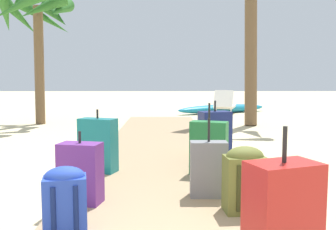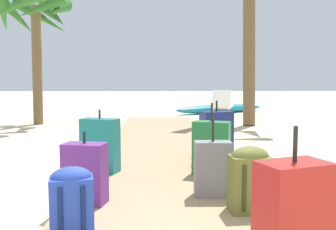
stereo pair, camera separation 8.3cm
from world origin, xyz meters
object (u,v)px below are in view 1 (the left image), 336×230
object	(u,v)px
suitcase_grey	(208,169)
backpack_olive	(245,178)
suitcase_green	(209,148)
suitcase_red	(282,223)
backpack_blue	(65,198)
lounge_chair	(225,105)
kayak	(223,109)
suitcase_navy	(215,137)
backpack_yellow	(207,135)
palm_tree_far_left	(34,19)
suitcase_teal	(98,145)
suitcase_purple	(81,173)

from	to	relation	value
suitcase_grey	backpack_olive	world-z (taller)	suitcase_grey
suitcase_green	suitcase_red	size ratio (longest dim) A/B	0.97
backpack_blue	suitcase_red	xyz separation A→B (m)	(1.34, -0.66, 0.08)
lounge_chair	kayak	bearing A→B (deg)	88.17
suitcase_grey	suitcase_navy	size ratio (longest dim) A/B	0.90
backpack_yellow	palm_tree_far_left	xyz separation A→B (m)	(-3.94, 4.42, 2.35)
backpack_blue	suitcase_navy	distance (m)	2.61
suitcase_teal	palm_tree_far_left	size ratio (longest dim) A/B	0.22
suitcase_green	suitcase_red	bearing A→B (deg)	-87.12
backpack_yellow	backpack_blue	size ratio (longest dim) A/B	1.12
suitcase_red	palm_tree_far_left	world-z (taller)	palm_tree_far_left
backpack_blue	lounge_chair	xyz separation A→B (m)	(2.75, 9.63, -0.01)
palm_tree_far_left	kayak	bearing A→B (deg)	29.31
backpack_yellow	suitcase_navy	bearing A→B (deg)	-85.70
backpack_olive	palm_tree_far_left	distance (m)	8.15
suitcase_green	suitcase_purple	size ratio (longest dim) A/B	1.28
suitcase_purple	kayak	bearing A→B (deg)	73.57
suitcase_navy	kayak	bearing A→B (deg)	80.03
kayak	suitcase_red	bearing A→B (deg)	-97.53
backpack_yellow	palm_tree_far_left	world-z (taller)	palm_tree_far_left
backpack_yellow	backpack_olive	xyz separation A→B (m)	(0.03, -2.31, 0.00)
backpack_yellow	suitcase_green	distance (m)	1.10
suitcase_grey	kayak	size ratio (longest dim) A/B	0.22
suitcase_grey	palm_tree_far_left	world-z (taller)	palm_tree_far_left
suitcase_teal	backpack_blue	bearing A→B (deg)	-87.58
suitcase_grey	lounge_chair	distance (m)	8.97
backpack_olive	suitcase_green	bearing A→B (deg)	96.83
suitcase_navy	suitcase_purple	size ratio (longest dim) A/B	1.27
suitcase_grey	suitcase_purple	size ratio (longest dim) A/B	1.15
suitcase_grey	backpack_olive	distance (m)	0.48
kayak	suitcase_teal	bearing A→B (deg)	-108.75
backpack_yellow	suitcase_grey	bearing A→B (deg)	-96.44
suitcase_grey	palm_tree_far_left	distance (m)	7.70
palm_tree_far_left	backpack_olive	bearing A→B (deg)	-59.45
suitcase_navy	kayak	world-z (taller)	suitcase_navy
suitcase_red	backpack_olive	bearing A→B (deg)	88.34
suitcase_red	kayak	xyz separation A→B (m)	(1.43, 10.80, -0.26)
suitcase_grey	backpack_blue	world-z (taller)	suitcase_grey
backpack_olive	suitcase_red	distance (m)	1.06
palm_tree_far_left	lounge_chair	world-z (taller)	palm_tree_far_left
suitcase_green	palm_tree_far_left	bearing A→B (deg)	124.75
backpack_yellow	backpack_olive	distance (m)	2.31
lounge_chair	suitcase_green	bearing A→B (deg)	-100.78
backpack_yellow	palm_tree_far_left	size ratio (longest dim) A/B	0.16
kayak	suitcase_navy	bearing A→B (deg)	-99.97
backpack_yellow	lounge_chair	xyz separation A→B (m)	(1.41, 6.92, -0.04)
suitcase_red	suitcase_navy	distance (m)	2.87
backpack_blue	suitcase_grey	bearing A→B (deg)	35.96
backpack_olive	palm_tree_far_left	bearing A→B (deg)	120.55
palm_tree_far_left	lounge_chair	distance (m)	6.37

